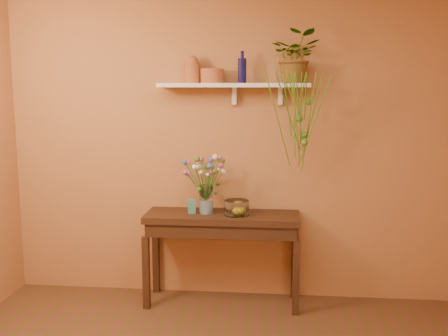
% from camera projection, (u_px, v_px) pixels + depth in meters
% --- Properties ---
extents(room, '(4.04, 4.04, 2.70)m').
position_uv_depth(room, '(195.00, 194.00, 2.70)').
color(room, '#573220').
rests_on(room, ground).
extents(sideboard, '(1.34, 0.43, 0.81)m').
position_uv_depth(sideboard, '(222.00, 227.00, 4.54)').
color(sideboard, '#3C2614').
rests_on(sideboard, ground).
extents(wall_shelf, '(1.30, 0.24, 0.19)m').
position_uv_depth(wall_shelf, '(235.00, 86.00, 4.45)').
color(wall_shelf, white).
rests_on(wall_shelf, room).
extents(terracotta_jug, '(0.16, 0.16, 0.23)m').
position_uv_depth(terracotta_jug, '(192.00, 70.00, 4.47)').
color(terracotta_jug, '#BE6B39').
rests_on(terracotta_jug, wall_shelf).
extents(terracotta_pot, '(0.24, 0.24, 0.12)m').
position_uv_depth(terracotta_pot, '(212.00, 76.00, 4.45)').
color(terracotta_pot, '#BE6B39').
rests_on(terracotta_pot, wall_shelf).
extents(blue_bottle, '(0.09, 0.09, 0.27)m').
position_uv_depth(blue_bottle, '(242.00, 70.00, 4.41)').
color(blue_bottle, '#100D44').
rests_on(blue_bottle, wall_shelf).
extents(spider_plant, '(0.43, 0.39, 0.43)m').
position_uv_depth(spider_plant, '(296.00, 57.00, 4.34)').
color(spider_plant, '#40751C').
rests_on(spider_plant, wall_shelf).
extents(plant_fronds, '(0.53, 0.39, 0.84)m').
position_uv_depth(plant_fronds, '(301.00, 118.00, 4.26)').
color(plant_fronds, '#40751C').
rests_on(plant_fronds, wall_shelf).
extents(glass_vase, '(0.12, 0.12, 0.25)m').
position_uv_depth(glass_vase, '(206.00, 201.00, 4.52)').
color(glass_vase, white).
rests_on(glass_vase, sideboard).
extents(bouquet, '(0.38, 0.45, 0.41)m').
position_uv_depth(bouquet, '(206.00, 171.00, 4.48)').
color(bouquet, '#386B28').
rests_on(bouquet, glass_vase).
extents(glass_bowl, '(0.21, 0.21, 0.13)m').
position_uv_depth(glass_bowl, '(237.00, 208.00, 4.46)').
color(glass_bowl, white).
rests_on(glass_bowl, sideboard).
extents(lemon, '(0.08, 0.08, 0.08)m').
position_uv_depth(lemon, '(238.00, 210.00, 4.47)').
color(lemon, gold).
rests_on(lemon, glass_bowl).
extents(carton, '(0.07, 0.06, 0.13)m').
position_uv_depth(carton, '(192.00, 206.00, 4.53)').
color(carton, teal).
rests_on(carton, sideboard).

